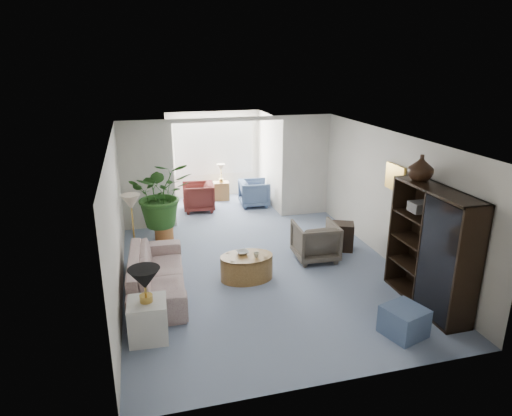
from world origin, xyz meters
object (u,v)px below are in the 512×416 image
object	(u,v)px
sofa	(157,273)
sunroom_chair_blue	(254,193)
ottoman	(404,321)
sunroom_chair_maroon	(198,197)
wingback_chair	(315,241)
cabinet_urn	(421,168)
coffee_table	(247,267)
sunroom_table	(221,191)
coffee_bowl	(243,252)
plant_pot	(164,232)
side_table_dark	(341,236)
table_lamp	(144,279)
framed_picture	(396,178)
entertainment_cabinet	(431,248)
end_table	(148,320)
coffee_cup	(256,255)
floor_lamp	(131,202)

from	to	relation	value
sofa	sunroom_chair_blue	world-z (taller)	sunroom_chair_blue
ottoman	sunroom_chair_maroon	xyz separation A→B (m)	(-2.05, 6.31, 0.15)
wingback_chair	cabinet_urn	bearing A→B (deg)	127.89
coffee_table	sunroom_table	distance (m)	4.84
coffee_bowl	plant_pot	xyz separation A→B (m)	(-1.25, 2.17, -0.32)
side_table_dark	sunroom_chair_maroon	size ratio (longest dim) A/B	0.72
plant_pot	sunroom_table	xyz separation A→B (m)	(1.76, 2.54, 0.09)
side_table_dark	sunroom_table	xyz separation A→B (m)	(-1.74, 4.03, -0.03)
table_lamp	framed_picture	bearing A→B (deg)	16.54
side_table_dark	sunroom_chair_maroon	distance (m)	4.12
coffee_table	entertainment_cabinet	bearing A→B (deg)	-31.37
cabinet_urn	sunroom_chair_maroon	xyz separation A→B (m)	(-2.87, 5.14, -1.77)
sofa	sunroom_chair_blue	size ratio (longest dim) A/B	2.99
sunroom_table	cabinet_urn	bearing A→B (deg)	-70.19
end_table	ottoman	xyz separation A→B (m)	(3.53, -0.85, -0.08)
side_table_dark	wingback_chair	bearing A→B (deg)	-156.80
coffee_table	table_lamp	bearing A→B (deg)	-141.61
wingback_chair	entertainment_cabinet	xyz separation A→B (m)	(1.08, -2.05, 0.59)
framed_picture	sofa	xyz separation A→B (m)	(-4.38, -0.01, -1.37)
coffee_cup	ottoman	xyz separation A→B (m)	(1.61, -2.15, -0.28)
end_table	floor_lamp	distance (m)	2.74
framed_picture	wingback_chair	bearing A→B (deg)	158.21
table_lamp	ottoman	distance (m)	3.70
floor_lamp	coffee_bowl	size ratio (longest dim) A/B	1.64
entertainment_cabinet	sunroom_table	world-z (taller)	entertainment_cabinet
wingback_chair	sunroom_chair_maroon	bearing A→B (deg)	-60.26
coffee_cup	side_table_dark	distance (m)	2.24
side_table_dark	coffee_table	bearing A→B (deg)	-160.51
sofa	wingback_chair	distance (m)	3.12
entertainment_cabinet	cabinet_urn	size ratio (longest dim) A/B	4.64
framed_picture	coffee_bowl	size ratio (longest dim) A/B	2.28
coffee_table	wingback_chair	distance (m)	1.58
coffee_cup	wingback_chair	xyz separation A→B (m)	(1.35, 0.58, -0.12)
end_table	coffee_cup	bearing A→B (deg)	34.15
side_table_dark	plant_pot	bearing A→B (deg)	156.93
sofa	cabinet_urn	xyz separation A→B (m)	(4.15, -1.02, 1.80)
table_lamp	ottoman	xyz separation A→B (m)	(3.53, -0.85, -0.72)
wingback_chair	sunroom_chair_blue	bearing A→B (deg)	-82.16
table_lamp	entertainment_cabinet	distance (m)	4.35
coffee_table	coffee_cup	xyz separation A→B (m)	(0.15, -0.10, 0.27)
side_table_dark	plant_pot	xyz separation A→B (m)	(-3.50, 1.49, -0.13)
framed_picture	coffee_table	xyz separation A→B (m)	(-2.81, 0.04, -1.47)
sofa	wingback_chair	world-z (taller)	wingback_chair
coffee_table	coffee_bowl	xyz separation A→B (m)	(-0.05, 0.10, 0.25)
framed_picture	sofa	world-z (taller)	framed_picture
floor_lamp	sunroom_chair_maroon	size ratio (longest dim) A/B	0.45
side_table_dark	cabinet_urn	world-z (taller)	cabinet_urn
coffee_bowl	end_table	bearing A→B (deg)	-138.86
entertainment_cabinet	sunroom_table	distance (m)	6.77
sunroom_table	plant_pot	bearing A→B (deg)	-124.63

